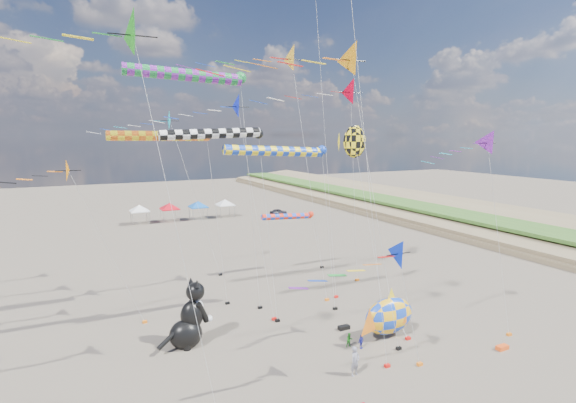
# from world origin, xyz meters

# --- Properties ---
(delta_kite_0) EXTENTS (8.83, 1.93, 9.04)m
(delta_kite_0) POSITION_xyz_m (0.16, 3.19, 7.73)
(delta_kite_0) COLOR #0522BB
(delta_kite_0) RESTS_ON ground
(delta_kite_1) EXTENTS (12.06, 2.75, 20.28)m
(delta_kite_1) POSITION_xyz_m (6.37, 19.27, 18.67)
(delta_kite_1) COLOR red
(delta_kite_1) RESTS_ON ground
(delta_kite_2) EXTENTS (9.28, 1.84, 13.39)m
(delta_kite_2) POSITION_xyz_m (-16.09, 18.08, 12.12)
(delta_kite_2) COLOR orange
(delta_kite_2) RESTS_ON ground
(delta_kite_4) EXTENTS (11.48, 2.45, 22.38)m
(delta_kite_4) POSITION_xyz_m (0.48, 15.81, 20.86)
(delta_kite_4) COLOR yellow
(delta_kite_4) RESTS_ON ground
(delta_kite_5) EXTENTS (9.94, 2.49, 20.81)m
(delta_kite_5) POSITION_xyz_m (-13.04, 4.41, 19.32)
(delta_kite_5) COLOR #1A9411
(delta_kite_5) RESTS_ON ground
(delta_kite_6) EXTENTS (8.36, 1.85, 15.34)m
(delta_kite_6) POSITION_xyz_m (8.94, 3.61, 14.07)
(delta_kite_6) COLOR purple
(delta_kite_6) RESTS_ON ground
(delta_kite_7) EXTENTS (12.77, 2.26, 20.40)m
(delta_kite_7) POSITION_xyz_m (-1.71, 5.52, 18.95)
(delta_kite_7) COLOR orange
(delta_kite_7) RESTS_ON ground
(delta_kite_8) EXTENTS (10.50, 2.10, 17.38)m
(delta_kite_8) POSITION_xyz_m (-6.81, 27.21, 16.01)
(delta_kite_8) COLOR #0DBACB
(delta_kite_8) RESTS_ON ground
(delta_kite_9) EXTENTS (8.79, 1.98, 18.03)m
(delta_kite_9) POSITION_xyz_m (-5.68, 14.03, 16.71)
(delta_kite_9) COLOR #0A1ABF
(delta_kite_9) RESTS_ON ground
(windsock_0) EXTENTS (7.53, 0.67, 6.61)m
(windsock_0) POSITION_xyz_m (4.61, 24.79, 6.23)
(windsock_0) COLOR red
(windsock_0) RESTS_ON ground
(windsock_1) EXTENTS (10.52, 0.96, 19.81)m
(windsock_1) POSITION_xyz_m (-7.70, 16.79, 19.28)
(windsock_1) COLOR #178034
(windsock_1) RESTS_ON ground
(windsock_2) EXTENTS (9.89, 0.79, 14.07)m
(windsock_2) POSITION_xyz_m (-1.76, 13.69, 13.62)
(windsock_2) COLOR #123ABC
(windsock_2) RESTS_ON ground
(windsock_3) EXTENTS (8.92, 0.74, 15.34)m
(windsock_3) POSITION_xyz_m (-6.82, 13.60, 14.89)
(windsock_3) COLOR black
(windsock_3) RESTS_ON ground
(windsock_4) EXTENTS (9.41, 0.82, 15.22)m
(windsock_4) POSITION_xyz_m (-9.42, 18.99, 14.75)
(windsock_4) COLOR orange
(windsock_4) RESTS_ON ground
(angelfish_kite) EXTENTS (3.74, 3.02, 15.66)m
(angelfish_kite) POSITION_xyz_m (4.58, 13.23, 14.22)
(angelfish_kite) COLOR yellow
(angelfish_kite) RESTS_ON ground
(cat_inflatable) EXTENTS (3.94, 2.81, 4.81)m
(cat_inflatable) POSITION_xyz_m (-9.43, 12.66, 2.40)
(cat_inflatable) COLOR black
(cat_inflatable) RESTS_ON ground
(fish_inflatable) EXTENTS (5.60, 2.73, 3.77)m
(fish_inflatable) POSITION_xyz_m (4.11, 7.45, 1.65)
(fish_inflatable) COLOR blue
(fish_inflatable) RESTS_ON ground
(person_adult) EXTENTS (0.79, 0.63, 1.88)m
(person_adult) POSITION_xyz_m (-1.19, 4.08, 0.94)
(person_adult) COLOR gray
(person_adult) RESTS_ON ground
(child_green) EXTENTS (0.52, 0.42, 1.03)m
(child_green) POSITION_xyz_m (0.65, 7.40, 0.52)
(child_green) COLOR #1B771A
(child_green) RESTS_ON ground
(child_blue) EXTENTS (0.65, 0.43, 1.02)m
(child_blue) POSITION_xyz_m (1.27, 6.86, 0.51)
(child_blue) COLOR #292CA8
(child_blue) RESTS_ON ground
(kite_bag_0) EXTENTS (0.90, 0.44, 0.30)m
(kite_bag_0) POSITION_xyz_m (1.91, 10.01, 0.15)
(kite_bag_0) COLOR black
(kite_bag_0) RESTS_ON ground
(kite_bag_1) EXTENTS (0.90, 0.44, 0.30)m
(kite_bag_1) POSITION_xyz_m (10.04, 2.32, 0.15)
(kite_bag_1) COLOR #F04C14
(kite_bag_1) RESTS_ON ground
(tent_row) EXTENTS (19.20, 4.20, 3.80)m
(tent_row) POSITION_xyz_m (1.50, 60.00, 3.15)
(tent_row) COLOR white
(tent_row) RESTS_ON ground
(parked_car) EXTENTS (3.35, 1.48, 1.12)m
(parked_car) POSITION_xyz_m (18.80, 58.00, 0.56)
(parked_car) COLOR #26262D
(parked_car) RESTS_ON ground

